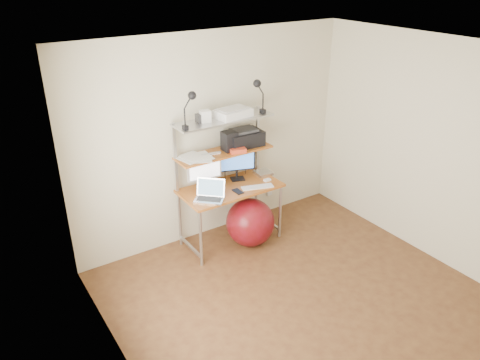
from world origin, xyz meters
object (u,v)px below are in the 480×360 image
object	(u,v)px
exercise_ball	(250,222)
monitor_black	(237,162)
printer	(244,138)
monitor_silver	(204,169)
laptop	(210,195)

from	to	relation	value
exercise_ball	monitor_black	bearing A→B (deg)	85.52
exercise_ball	printer	bearing A→B (deg)	68.68
monitor_silver	laptop	world-z (taller)	monitor_silver
laptop	monitor_silver	bearing A→B (deg)	116.62
monitor_silver	laptop	size ratio (longest dim) A/B	1.13
monitor_silver	printer	xyz separation A→B (m)	(0.57, 0.03, 0.26)
laptop	exercise_ball	bearing A→B (deg)	35.66
monitor_silver	laptop	distance (m)	0.33
monitor_black	laptop	xyz separation A→B (m)	(-0.53, -0.27, -0.18)
monitor_black	laptop	size ratio (longest dim) A/B	1.12
monitor_black	exercise_ball	bearing A→B (deg)	-75.20
laptop	printer	bearing A→B (deg)	67.17
laptop	printer	xyz separation A→B (m)	(0.64, 0.28, 0.46)
monitor_black	printer	bearing A→B (deg)	28.29
laptop	exercise_ball	size ratio (longest dim) A/B	0.69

